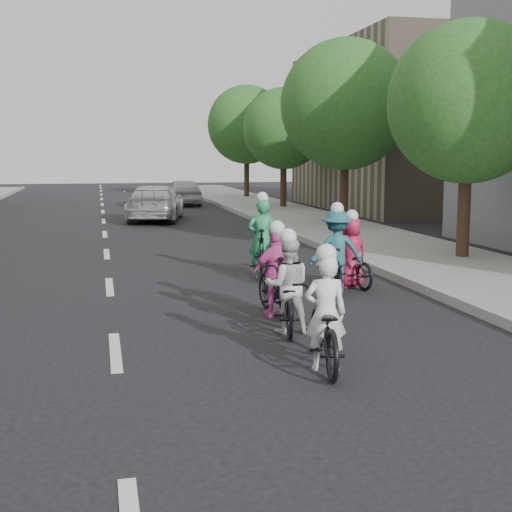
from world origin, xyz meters
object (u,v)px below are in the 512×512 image
object	(u,v)px
cyclist_0	(336,257)
cyclist_5	(262,248)
cyclist_3	(323,325)
follow_car_lead	(156,203)
cyclist_1	(287,295)
cyclist_4	(350,260)
follow_car_trail	(183,192)
cyclist_2	(276,280)

from	to	relation	value
cyclist_0	cyclist_5	distance (m)	2.15
cyclist_3	follow_car_lead	bearing A→B (deg)	-80.06
cyclist_1	cyclist_0	bearing A→B (deg)	-110.86
cyclist_3	cyclist_4	bearing A→B (deg)	-104.53
cyclist_0	follow_car_lead	size ratio (longest dim) A/B	0.35
cyclist_3	follow_car_trail	size ratio (longest dim) A/B	0.47
cyclist_2	cyclist_3	size ratio (longest dim) A/B	0.89
cyclist_3	follow_car_lead	xyz separation A→B (m)	(-0.47, 21.05, 0.18)
follow_car_lead	cyclist_2	bearing A→B (deg)	103.32
cyclist_3	follow_car_lead	world-z (taller)	cyclist_3
cyclist_0	cyclist_5	size ratio (longest dim) A/B	0.93
cyclist_5	follow_car_lead	size ratio (longest dim) A/B	0.38
cyclist_1	follow_car_trail	world-z (taller)	cyclist_1
cyclist_4	follow_car_lead	xyz separation A→B (m)	(-2.74, 15.76, 0.18)
cyclist_0	follow_car_lead	world-z (taller)	cyclist_0
cyclist_2	follow_car_trail	bearing A→B (deg)	-98.81
cyclist_5	follow_car_trail	size ratio (longest dim) A/B	0.45
cyclist_2	cyclist_5	world-z (taller)	cyclist_5
cyclist_4	cyclist_2	bearing A→B (deg)	35.53
follow_car_trail	cyclist_1	bearing A→B (deg)	85.82
cyclist_4	follow_car_lead	distance (m)	15.99
follow_car_lead	follow_car_trail	distance (m)	9.23
follow_car_trail	cyclist_2	bearing A→B (deg)	85.89
cyclist_0	follow_car_trail	bearing A→B (deg)	-82.33
cyclist_0	cyclist_1	xyz separation A→B (m)	(-1.78, -2.91, -0.13)
cyclist_2	follow_car_lead	bearing A→B (deg)	-93.61
cyclist_1	follow_car_trail	bearing A→B (deg)	-82.82
cyclist_3	cyclist_0	bearing A→B (deg)	-101.79
cyclist_3	cyclist_4	xyz separation A→B (m)	(2.27, 5.29, -0.00)
cyclist_0	follow_car_lead	xyz separation A→B (m)	(-2.28, 16.20, 0.03)
cyclist_5	follow_car_lead	world-z (taller)	cyclist_5
cyclist_4	cyclist_5	xyz separation A→B (m)	(-1.54, 1.42, 0.11)
cyclist_4	follow_car_lead	bearing A→B (deg)	-91.66
cyclist_1	cyclist_2	size ratio (longest dim) A/B	1.08
cyclist_4	cyclist_0	bearing A→B (deg)	32.36
cyclist_2	cyclist_3	distance (m)	3.00
cyclist_5	follow_car_lead	xyz separation A→B (m)	(-1.20, 14.34, 0.06)
follow_car_lead	cyclist_4	bearing A→B (deg)	111.28
cyclist_3	follow_car_trail	distance (m)	30.07
cyclist_1	follow_car_lead	size ratio (longest dim) A/B	0.38
cyclist_1	cyclist_5	bearing A→B (deg)	-87.73
cyclist_0	cyclist_3	xyz separation A→B (m)	(-1.81, -4.85, -0.14)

